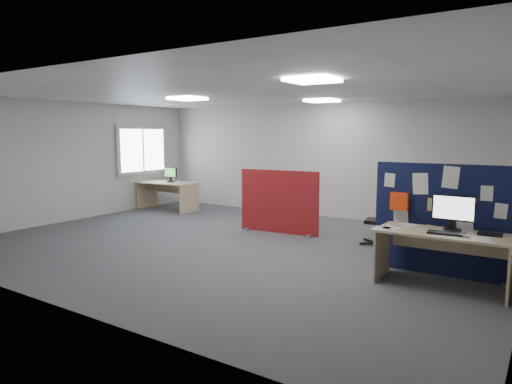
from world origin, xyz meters
The scene contains 18 objects.
floor centered at (0.00, 0.00, 0.00)m, with size 9.00×9.00×0.00m, color #4C4F53.
ceiling centered at (0.00, 0.00, 2.70)m, with size 9.00×7.00×0.02m, color white.
wall_back centered at (0.00, 3.50, 1.35)m, with size 9.00×0.02×2.70m, color silver.
wall_front centered at (0.00, -3.50, 1.35)m, with size 9.00×0.02×2.70m, color silver.
wall_left centered at (-4.50, 0.00, 1.35)m, with size 0.02×7.00×2.70m, color silver.
window centered at (-4.44, 2.00, 1.55)m, with size 0.06×1.70×1.30m.
ceiling_lights centered at (0.33, 0.67, 2.67)m, with size 4.10×4.10×0.04m.
navy_divider centered at (3.46, 0.15, 0.79)m, with size 1.90×0.30×1.57m.
main_desk centered at (3.58, -0.34, 0.55)m, with size 1.62×0.72×0.73m.
monitor_main centered at (3.66, -0.21, 0.99)m, with size 0.54×0.22×0.47m.
keyboard centered at (3.64, -0.49, 0.74)m, with size 0.45×0.18×0.03m, color black.
mouse centered at (3.85, -0.53, 0.74)m, with size 0.10×0.06×0.03m, color #99999E.
paper_tray centered at (4.10, -0.23, 0.74)m, with size 0.28×0.22×0.01m, color black.
red_divider centered at (0.16, 1.31, 0.62)m, with size 1.68×0.30×1.26m.
second_desk centered at (-3.68, 2.15, 0.55)m, with size 1.57×0.79×0.73m.
monitor_second centered at (-3.68, 2.24, 0.94)m, with size 0.41×0.19×0.38m.
office_chair centered at (2.24, 1.42, 0.55)m, with size 0.63×0.63×0.96m.
desk_papers centered at (3.34, -0.38, 0.73)m, with size 1.45×0.79×0.00m.
Camera 1 is at (4.71, -6.48, 1.98)m, focal length 32.00 mm.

